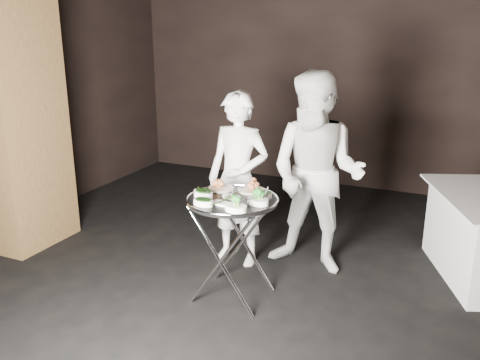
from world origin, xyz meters
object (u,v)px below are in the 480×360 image
at_px(tray_stand, 232,244).
at_px(serving_tray, 232,200).
at_px(waiter_left, 238,179).
at_px(waiter_right, 317,174).

height_order(tray_stand, serving_tray, serving_tray).
bearing_deg(waiter_left, serving_tray, -68.12).
bearing_deg(waiter_left, tray_stand, -68.12).
distance_m(tray_stand, waiter_left, 0.75).
height_order(waiter_left, waiter_right, waiter_right).
relative_size(tray_stand, waiter_left, 0.52).
relative_size(serving_tray, waiter_right, 0.40).
relative_size(waiter_left, waiter_right, 0.90).
xyz_separation_m(serving_tray, waiter_right, (0.45, 0.77, 0.05)).
bearing_deg(serving_tray, waiter_right, 60.09).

